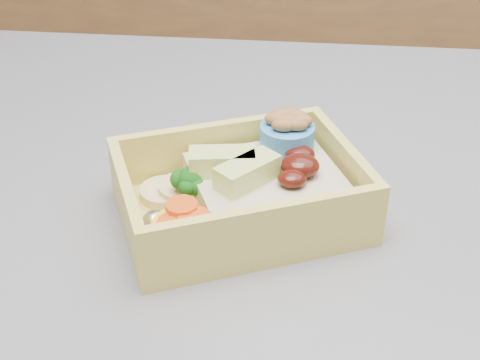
# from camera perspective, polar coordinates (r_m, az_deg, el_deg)

# --- Properties ---
(bento_box) EXTENTS (0.20, 0.18, 0.06)m
(bento_box) POSITION_cam_1_polar(r_m,az_deg,el_deg) (0.48, 0.54, -0.86)
(bento_box) COLOR #D1C156
(bento_box) RESTS_ON island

